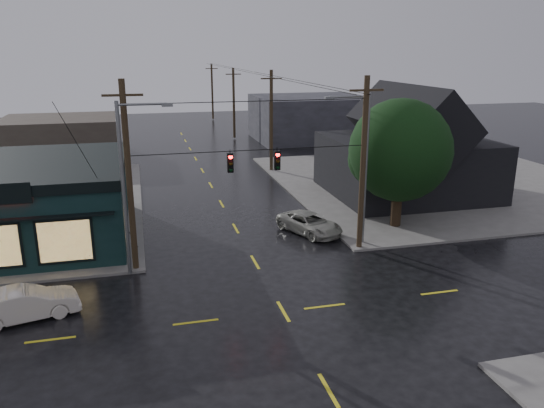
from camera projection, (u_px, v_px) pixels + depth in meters
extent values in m
plane|color=black|center=(283.00, 311.00, 24.24)|extent=(160.00, 160.00, 0.00)
cube|color=#5F5C58|center=(439.00, 181.00, 47.53)|extent=(28.00, 28.00, 0.15)
cube|color=black|center=(406.00, 166.00, 42.91)|extent=(12.00, 11.00, 4.50)
cylinder|color=black|center=(397.00, 199.00, 35.08)|extent=(0.70, 0.70, 3.61)
sphere|color=black|center=(400.00, 150.00, 34.14)|extent=(6.66, 6.66, 6.66)
cylinder|color=black|center=(252.00, 150.00, 28.50)|extent=(13.00, 0.04, 0.04)
cube|color=#382E28|center=(61.00, 138.00, 57.50)|extent=(12.00, 10.00, 4.40)
cube|color=#27282D|center=(310.00, 118.00, 69.06)|extent=(14.00, 12.00, 5.60)
imported|color=beige|center=(26.00, 304.00, 23.38)|extent=(4.70, 2.62, 1.47)
imported|color=#97978C|center=(310.00, 223.00, 34.33)|extent=(3.95, 5.23, 1.32)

